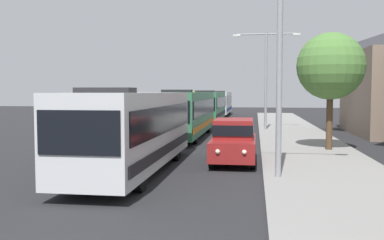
{
  "coord_description": "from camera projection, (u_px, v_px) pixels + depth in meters",
  "views": [
    {
      "loc": [
        3.3,
        -5.56,
        3.08
      ],
      "look_at": [
        0.35,
        14.31,
        1.75
      ],
      "focal_mm": 39.98,
      "sensor_mm": 36.0,
      "label": 1
    }
  ],
  "objects": [
    {
      "name": "white_suv",
      "position": [
        234.0,
        139.0,
        18.47
      ],
      "size": [
        1.86,
        4.53,
        1.9
      ],
      "color": "maroon",
      "rests_on": "ground_plane"
    },
    {
      "name": "streetlamp_near",
      "position": [
        280.0,
        20.0,
        14.39
      ],
      "size": [
        5.79,
        0.28,
        8.79
      ],
      "color": "gray",
      "rests_on": "sidewalk"
    },
    {
      "name": "bus_second_in_line",
      "position": [
        187.0,
        112.0,
        28.94
      ],
      "size": [
        2.58,
        12.12,
        3.21
      ],
      "color": "#33724C",
      "rests_on": "ground_plane"
    },
    {
      "name": "bus_middle",
      "position": [
        209.0,
        106.0,
        42.59
      ],
      "size": [
        2.58,
        11.18,
        3.21
      ],
      "color": "#33724C",
      "rests_on": "ground_plane"
    },
    {
      "name": "bus_fourth_in_line",
      "position": [
        220.0,
        103.0,
        55.57
      ],
      "size": [
        2.58,
        10.74,
        3.21
      ],
      "color": "silver",
      "rests_on": "ground_plane"
    },
    {
      "name": "roadside_tree",
      "position": [
        331.0,
        67.0,
        21.49
      ],
      "size": [
        3.38,
        3.38,
        5.91
      ],
      "color": "#4C3823",
      "rests_on": "sidewalk"
    },
    {
      "name": "box_truck_oncoming",
      "position": [
        196.0,
        102.0,
        57.45
      ],
      "size": [
        2.35,
        8.42,
        3.15
      ],
      "color": "#B7B7BC",
      "rests_on": "ground_plane"
    },
    {
      "name": "streetlamp_mid",
      "position": [
        266.0,
        70.0,
        33.19
      ],
      "size": [
        5.12,
        0.28,
        7.6
      ],
      "color": "gray",
      "rests_on": "sidewalk"
    },
    {
      "name": "bus_lead",
      "position": [
        134.0,
        128.0,
        16.39
      ],
      "size": [
        2.58,
        10.46,
        3.21
      ],
      "color": "silver",
      "rests_on": "ground_plane"
    }
  ]
}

